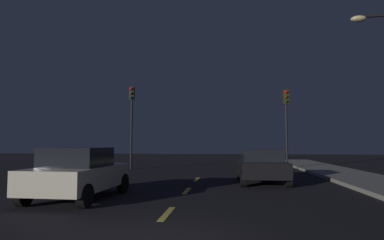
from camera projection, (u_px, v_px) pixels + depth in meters
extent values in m
plane|color=black|center=(189.00, 189.00, 12.20)|extent=(80.00, 80.00, 0.00)
cube|color=#EACC4C|center=(167.00, 214.00, 7.83)|extent=(0.16, 1.60, 0.01)
cube|color=#EACC4C|center=(187.00, 191.00, 11.60)|extent=(0.16, 1.60, 0.01)
cube|color=#EACC4C|center=(197.00, 179.00, 15.37)|extent=(0.16, 1.60, 0.01)
cylinder|color=black|center=(131.00, 128.00, 21.58)|extent=(0.14, 0.14, 5.45)
cube|color=black|center=(132.00, 94.00, 21.75)|extent=(0.32, 0.24, 0.90)
sphere|color=red|center=(131.00, 89.00, 21.61)|extent=(0.20, 0.20, 0.20)
sphere|color=#3F2D0C|center=(131.00, 93.00, 21.59)|extent=(0.20, 0.20, 0.20)
sphere|color=#0C3319|center=(131.00, 98.00, 21.57)|extent=(0.20, 0.20, 0.20)
cylinder|color=black|center=(286.00, 130.00, 20.47)|extent=(0.14, 0.14, 5.06)
cube|color=#382D0C|center=(286.00, 97.00, 20.62)|extent=(0.32, 0.24, 0.90)
sphere|color=red|center=(286.00, 92.00, 20.48)|extent=(0.20, 0.20, 0.20)
sphere|color=#3F2D0C|center=(286.00, 97.00, 20.46)|extent=(0.20, 0.20, 0.20)
sphere|color=#0C3319|center=(286.00, 102.00, 20.44)|extent=(0.20, 0.20, 0.20)
cube|color=black|center=(261.00, 168.00, 14.01)|extent=(1.91, 3.92, 0.61)
cube|color=black|center=(262.00, 155.00, 13.85)|extent=(1.65, 1.78, 0.50)
cylinder|color=black|center=(240.00, 172.00, 15.45)|extent=(0.23, 0.64, 0.64)
cylinder|color=black|center=(277.00, 173.00, 15.29)|extent=(0.23, 0.64, 0.64)
cylinder|color=black|center=(243.00, 179.00, 12.68)|extent=(0.23, 0.64, 0.64)
cylinder|color=black|center=(289.00, 179.00, 12.52)|extent=(0.23, 0.64, 0.64)
cube|color=beige|center=(80.00, 177.00, 10.01)|extent=(2.01, 3.95, 0.67)
cube|color=black|center=(77.00, 157.00, 9.86)|extent=(1.71, 1.81, 0.57)
cylinder|color=black|center=(75.00, 182.00, 11.49)|extent=(0.24, 0.65, 0.64)
cylinder|color=black|center=(123.00, 183.00, 11.24)|extent=(0.24, 0.65, 0.64)
cylinder|color=black|center=(23.00, 195.00, 8.73)|extent=(0.24, 0.65, 0.64)
cylinder|color=black|center=(85.00, 196.00, 8.48)|extent=(0.24, 0.65, 0.64)
cube|color=black|center=(378.00, 16.00, 12.20)|extent=(1.40, 0.10, 0.10)
ellipsoid|color=#F2D88C|center=(358.00, 19.00, 12.27)|extent=(0.56, 0.36, 0.24)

